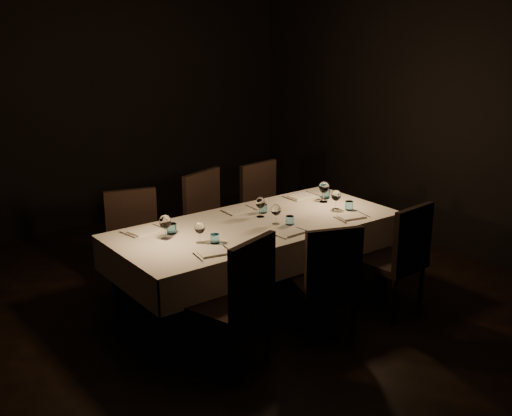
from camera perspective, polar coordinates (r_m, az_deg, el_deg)
room at (r=5.33m, az=-0.00°, el=6.16°), size 5.01×6.01×3.01m
dining_table at (r=5.54m, az=-0.00°, el=-2.10°), size 2.52×1.12×0.76m
chair_near_left at (r=4.61m, az=-1.59°, el=-8.00°), size 0.61×0.61×1.02m
place_setting_near_left at (r=4.99m, az=-4.36°, el=-2.66°), size 0.33×0.40×0.18m
chair_near_center at (r=5.07m, az=6.35°, el=-6.05°), size 0.59×0.59×0.96m
place_setting_near_center at (r=5.41m, az=2.46°, el=-1.01°), size 0.32×0.40×0.18m
chair_near_right at (r=5.57m, az=12.63°, el=-4.04°), size 0.51×0.51×0.99m
place_setting_near_right at (r=5.86m, az=7.81°, el=0.34°), size 0.35×0.41×0.19m
chair_far_left at (r=5.88m, az=-10.74°, el=-2.83°), size 0.58×0.58×0.98m
place_setting_far_left at (r=5.26m, az=-8.51°, el=-1.63°), size 0.38×0.42×0.20m
chair_far_center at (r=6.21m, az=-3.88°, el=-1.16°), size 0.62×0.62×1.04m
place_setting_far_center at (r=5.74m, az=-0.14°, el=0.14°), size 0.33×0.40×0.18m
chair_far_right at (r=6.69m, az=0.92°, el=0.09°), size 0.53×0.53×1.00m
place_setting_far_right at (r=6.21m, az=5.49°, el=1.45°), size 0.36×0.42×0.20m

